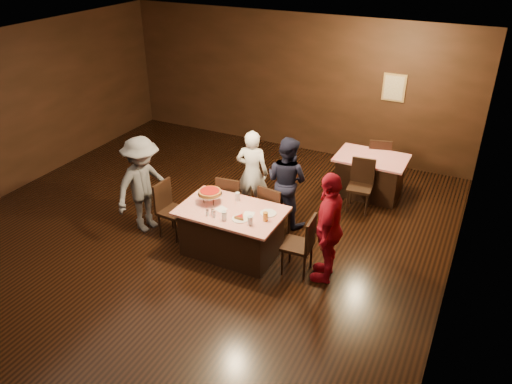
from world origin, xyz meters
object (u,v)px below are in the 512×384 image
chair_back_far (378,159)px  pizza_stand (210,192)px  diner_white_jacket (252,173)px  glass_amber (265,217)px  chair_far_left (232,199)px  plate_empty (268,213)px  diner_red_shirt (329,227)px  chair_far_right (275,210)px  glass_back (238,197)px  diner_grey_knit (143,185)px  back_table (370,175)px  diner_navy_hoodie (287,181)px  glass_front_left (224,216)px  chair_end_left (173,210)px  chair_back_near (360,187)px  glass_front_right (250,221)px  chair_end_right (298,244)px  main_table (232,231)px

chair_back_far → pizza_stand: pizza_stand is taller
diner_white_jacket → glass_amber: bearing=112.4°
chair_far_left → plate_empty: size_ratio=3.80×
diner_red_shirt → glass_amber: diner_red_shirt is taller
chair_far_right → glass_back: bearing=53.1°
diner_grey_knit → glass_amber: size_ratio=11.88×
diner_grey_knit → pizza_stand: diner_grey_knit is taller
glass_amber → glass_back: same height
back_table → diner_red_shirt: (0.12, -2.80, 0.46)m
diner_grey_knit → glass_back: diner_grey_knit is taller
back_table → diner_grey_knit: size_ratio=0.78×
diner_navy_hoodie → diner_grey_knit: 2.38m
chair_far_right → pizza_stand: (-0.80, -0.70, 0.48)m
glass_front_left → back_table: bearing=66.7°
glass_back → chair_far_right: bearing=45.0°
pizza_stand → glass_back: (0.35, 0.25, -0.11)m
chair_end_left → diner_navy_hoodie: (1.49, 1.23, 0.31)m
chair_far_right → back_table: bearing=-107.4°
diner_grey_knit → diner_red_shirt: diner_red_shirt is taller
chair_far_left → plate_empty: 1.16m
chair_back_near → plate_empty: size_ratio=3.80×
glass_amber → glass_front_right: bearing=-126.9°
diner_navy_hoodie → glass_back: diner_navy_hoodie is taller
chair_back_near → diner_navy_hoodie: diner_navy_hoodie is taller
diner_red_shirt → pizza_stand: bearing=-98.6°
chair_end_right → plate_empty: chair_end_right is taller
chair_far_left → chair_back_near: size_ratio=1.00×
chair_end_right → chair_back_far: same height
chair_far_left → glass_amber: bearing=134.8°
chair_far_right → diner_white_jacket: diner_white_jacket is taller
chair_far_left → diner_white_jacket: 0.60m
chair_back_far → diner_grey_knit: bearing=34.2°
glass_front_right → diner_navy_hoodie: bearing=92.3°
main_table → pizza_stand: pizza_stand is taller
chair_far_left → pizza_stand: size_ratio=2.50×
chair_far_right → diner_navy_hoodie: diner_navy_hoodie is taller
chair_far_left → chair_end_right: 1.68m
chair_far_left → diner_navy_hoodie: 0.98m
diner_red_shirt → glass_amber: (-0.93, -0.12, -0.01)m
glass_front_right → glass_amber: bearing=53.1°
chair_far_right → diner_white_jacket: 0.90m
back_table → chair_far_left: (-1.81, -2.12, 0.09)m
glass_front_right → chair_far_left: bearing=130.4°
chair_back_far → diner_red_shirt: diner_red_shirt is taller
diner_navy_hoodie → diner_grey_knit: size_ratio=0.95×
chair_back_far → glass_front_left: (-1.36, -3.77, 0.37)m
diner_white_jacket → glass_front_right: 1.67m
glass_amber → chair_end_right: bearing=5.7°
back_table → glass_front_left: glass_front_left is taller
glass_front_right → pizza_stand: bearing=160.6°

